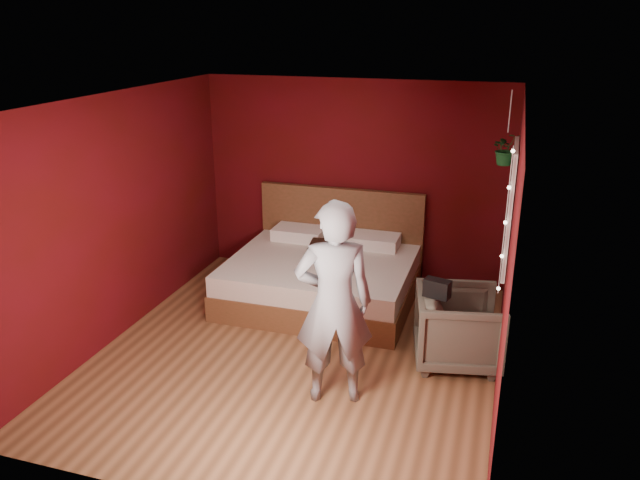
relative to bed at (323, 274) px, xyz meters
The scene contains 10 objects.
floor 1.41m from the bed, 84.21° to the right, with size 4.50×4.50×0.00m, color brown.
room_walls 1.94m from the bed, 84.21° to the right, with size 4.04×4.54×2.62m.
window 2.46m from the bed, 12.56° to the right, with size 0.05×0.97×1.27m.
fairy_lights 2.59m from the bed, 25.55° to the right, with size 0.04×0.04×1.45m.
bed is the anchor object (origin of this frame).
person 2.25m from the bed, 70.67° to the right, with size 0.69×0.45×1.89m, color gray.
armchair 2.04m from the bed, 31.58° to the right, with size 0.82×0.84×0.77m, color #555143.
handbag 2.03m from the bed, 39.14° to the right, with size 0.25×0.12×0.18m, color black.
throw_pillow 0.31m from the bed, 66.70° to the left, with size 0.42×0.42×0.15m, color black.
hanging_plant 2.61m from the bed, ahead, with size 0.40×0.38×0.79m.
Camera 1 is at (1.93, -5.42, 3.31)m, focal length 35.00 mm.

